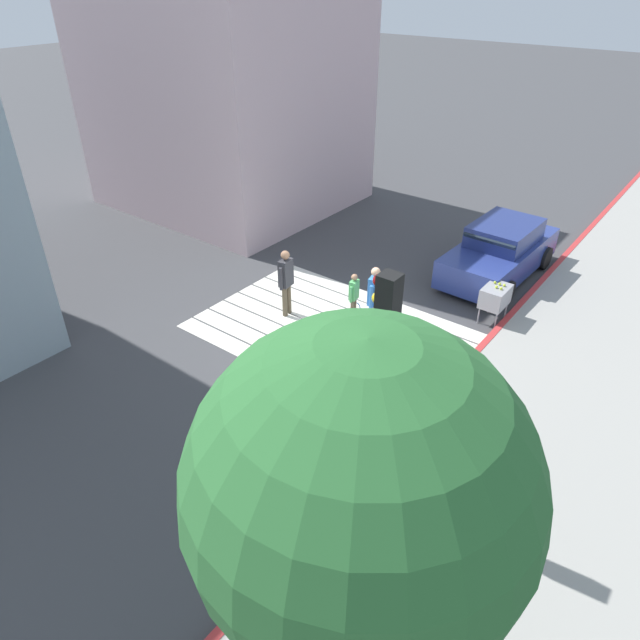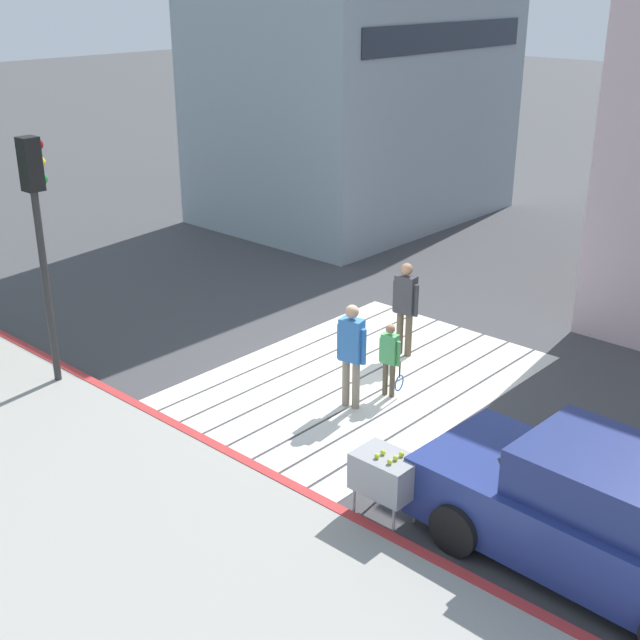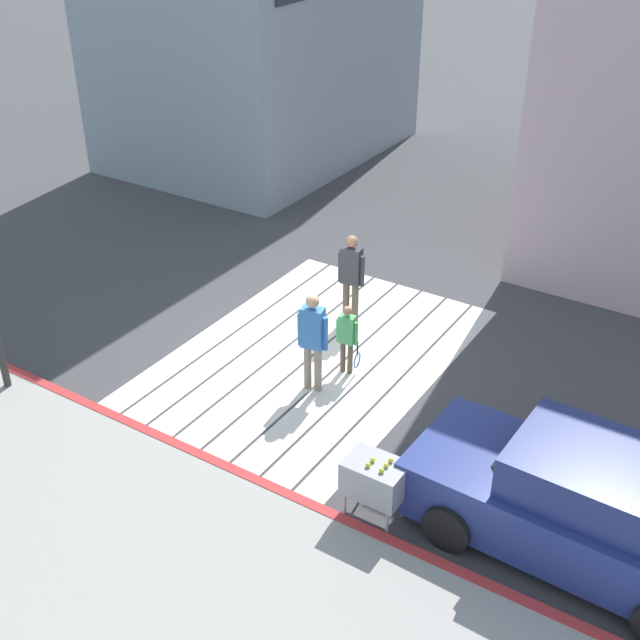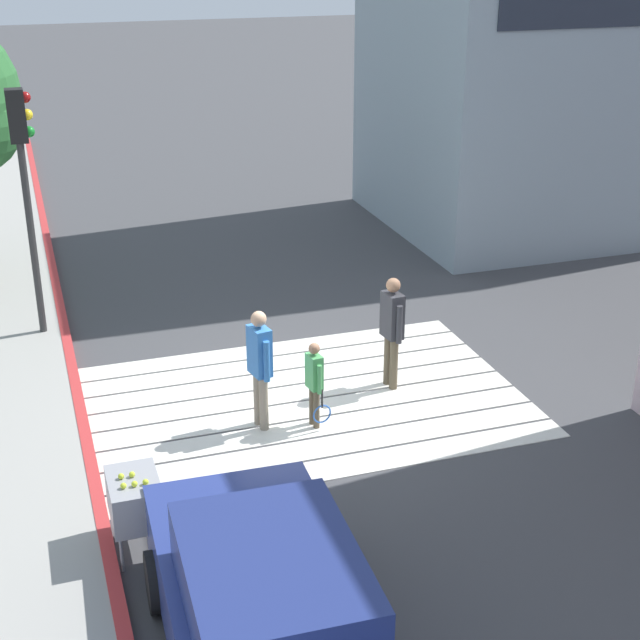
{
  "view_description": "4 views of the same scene",
  "coord_description": "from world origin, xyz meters",
  "px_view_note": "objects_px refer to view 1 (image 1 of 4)",
  "views": [
    {
      "loc": [
        -6.87,
        9.43,
        7.68
      ],
      "look_at": [
        -0.2,
        0.73,
        0.77
      ],
      "focal_mm": 31.92,
      "sensor_mm": 36.0,
      "label": 1
    },
    {
      "loc": [
        -10.22,
        -8.39,
        6.5
      ],
      "look_at": [
        0.1,
        0.97,
        0.84
      ],
      "focal_mm": 47.42,
      "sensor_mm": 36.0,
      "label": 2
    },
    {
      "loc": [
        -10.09,
        -6.6,
        7.85
      ],
      "look_at": [
        -0.36,
        -0.38,
        1.04
      ],
      "focal_mm": 45.58,
      "sensor_mm": 36.0,
      "label": 3
    },
    {
      "loc": [
        -3.7,
        -11.89,
        6.62
      ],
      "look_at": [
        0.57,
        1.05,
        0.82
      ],
      "focal_mm": 52.53,
      "sensor_mm": 36.0,
      "label": 4
    }
  ],
  "objects_px": {
    "tennis_ball_cart": "(495,296)",
    "pedestrian_adult_lead": "(286,278)",
    "traffic_light_corner": "(383,350)",
    "car_parked_near_curb": "(500,252)",
    "pedestrian_adult_trailing": "(374,296)",
    "pedestrian_child_with_racket": "(354,294)",
    "street_tree": "(353,485)"
  },
  "relations": [
    {
      "from": "pedestrian_adult_trailing",
      "to": "pedestrian_child_with_racket",
      "type": "relative_size",
      "value": 1.37
    },
    {
      "from": "street_tree",
      "to": "tennis_ball_cart",
      "type": "bearing_deg",
      "value": -77.68
    },
    {
      "from": "car_parked_near_curb",
      "to": "pedestrian_adult_trailing",
      "type": "bearing_deg",
      "value": 76.15
    },
    {
      "from": "tennis_ball_cart",
      "to": "pedestrian_adult_trailing",
      "type": "relative_size",
      "value": 0.57
    },
    {
      "from": "car_parked_near_curb",
      "to": "pedestrian_child_with_racket",
      "type": "bearing_deg",
      "value": 67.26
    },
    {
      "from": "traffic_light_corner",
      "to": "pedestrian_child_with_racket",
      "type": "relative_size",
      "value": 3.27
    },
    {
      "from": "pedestrian_adult_lead",
      "to": "pedestrian_adult_trailing",
      "type": "relative_size",
      "value": 1.0
    },
    {
      "from": "tennis_ball_cart",
      "to": "pedestrian_child_with_racket",
      "type": "relative_size",
      "value": 0.79
    },
    {
      "from": "car_parked_near_curb",
      "to": "street_tree",
      "type": "distance_m",
      "value": 12.4
    },
    {
      "from": "traffic_light_corner",
      "to": "pedestrian_adult_trailing",
      "type": "distance_m",
      "value": 5.41
    },
    {
      "from": "pedestrian_adult_lead",
      "to": "street_tree",
      "type": "bearing_deg",
      "value": 134.82
    },
    {
      "from": "traffic_light_corner",
      "to": "street_tree",
      "type": "xyz_separation_m",
      "value": [
        -1.35,
        2.73,
        0.59
      ]
    },
    {
      "from": "pedestrian_adult_lead",
      "to": "pedestrian_child_with_racket",
      "type": "xyz_separation_m",
      "value": [
        -1.49,
        -0.82,
        -0.31
      ]
    },
    {
      "from": "pedestrian_adult_lead",
      "to": "tennis_ball_cart",
      "type": "bearing_deg",
      "value": -145.78
    },
    {
      "from": "street_tree",
      "to": "pedestrian_adult_trailing",
      "type": "xyz_separation_m",
      "value": [
        4.09,
        -6.95,
        -2.59
      ]
    },
    {
      "from": "street_tree",
      "to": "car_parked_near_curb",
      "type": "bearing_deg",
      "value": -75.97
    },
    {
      "from": "street_tree",
      "to": "pedestrian_child_with_racket",
      "type": "height_order",
      "value": "street_tree"
    },
    {
      "from": "tennis_ball_cart",
      "to": "pedestrian_adult_lead",
      "type": "bearing_deg",
      "value": 34.22
    },
    {
      "from": "tennis_ball_cart",
      "to": "pedestrian_child_with_racket",
      "type": "bearing_deg",
      "value": 36.86
    },
    {
      "from": "car_parked_near_curb",
      "to": "pedestrian_child_with_racket",
      "type": "relative_size",
      "value": 3.37
    },
    {
      "from": "tennis_ball_cart",
      "to": "car_parked_near_curb",
      "type": "bearing_deg",
      "value": -69.67
    },
    {
      "from": "pedestrian_adult_trailing",
      "to": "pedestrian_child_with_racket",
      "type": "xyz_separation_m",
      "value": [
        0.73,
        -0.22,
        -0.31
      ]
    },
    {
      "from": "car_parked_near_curb",
      "to": "pedestrian_adult_trailing",
      "type": "relative_size",
      "value": 2.45
    },
    {
      "from": "pedestrian_adult_trailing",
      "to": "pedestrian_child_with_racket",
      "type": "height_order",
      "value": "pedestrian_adult_trailing"
    },
    {
      "from": "car_parked_near_curb",
      "to": "traffic_light_corner",
      "type": "relative_size",
      "value": 1.03
    },
    {
      "from": "street_tree",
      "to": "tennis_ball_cart",
      "type": "distance_m",
      "value": 9.93
    },
    {
      "from": "street_tree",
      "to": "pedestrian_adult_lead",
      "type": "relative_size",
      "value": 2.97
    },
    {
      "from": "pedestrian_adult_trailing",
      "to": "tennis_ball_cart",
      "type": "bearing_deg",
      "value": -131.75
    },
    {
      "from": "tennis_ball_cart",
      "to": "pedestrian_adult_lead",
      "type": "height_order",
      "value": "pedestrian_adult_lead"
    },
    {
      "from": "traffic_light_corner",
      "to": "car_parked_near_curb",
      "type": "bearing_deg",
      "value": -80.01
    },
    {
      "from": "traffic_light_corner",
      "to": "street_tree",
      "type": "relative_size",
      "value": 0.8
    },
    {
      "from": "pedestrian_adult_lead",
      "to": "pedestrian_child_with_racket",
      "type": "bearing_deg",
      "value": -151.23
    }
  ]
}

